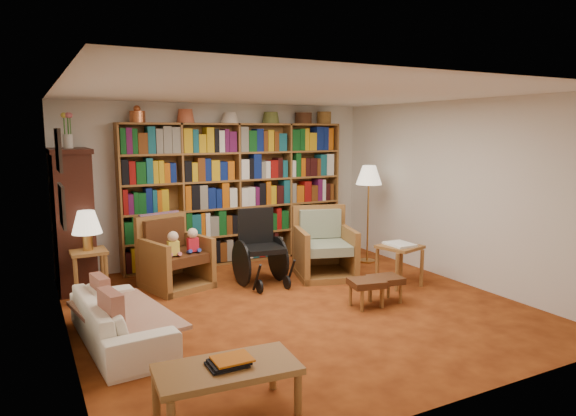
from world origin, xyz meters
TOP-DOWN VIEW (x-y plane):
  - floor at (0.00, 0.00)m, footprint 5.00×5.00m
  - ceiling at (0.00, 0.00)m, footprint 5.00×5.00m
  - wall_back at (0.00, 2.50)m, footprint 5.00×0.00m
  - wall_front at (0.00, -2.50)m, footprint 5.00×0.00m
  - wall_left at (-2.50, 0.00)m, footprint 0.00×5.00m
  - wall_right at (2.50, 0.00)m, footprint 0.00×5.00m
  - bookshelf at (0.20, 2.33)m, footprint 3.60×0.30m
  - curio_cabinet at (-2.25, 2.00)m, footprint 0.50×0.95m
  - framed_pictures at (-2.48, 0.30)m, footprint 0.03×0.52m
  - sofa at (-2.05, -0.15)m, footprint 1.73×0.79m
  - sofa_throw at (-2.00, -0.15)m, footprint 0.98×1.51m
  - cushion_left at (-2.18, 0.20)m, footprint 0.17×0.36m
  - cushion_right at (-2.18, -0.50)m, footprint 0.19×0.40m
  - side_table_lamp at (-2.15, 1.41)m, footprint 0.43×0.43m
  - table_lamp at (-2.15, 1.41)m, footprint 0.36×0.36m
  - armchair_leather at (-1.07, 1.50)m, footprint 0.99×1.00m
  - armchair_sage at (0.96, 1.01)m, footprint 1.02×1.03m
  - wheelchair at (0.02, 1.06)m, footprint 0.59×0.82m
  - floor_lamp at (2.02, 1.33)m, footprint 0.41×0.41m
  - side_table_papers at (1.66, 0.11)m, footprint 0.61×0.61m
  - footstool_a at (0.74, -0.41)m, footprint 0.45×0.41m
  - footstool_b at (1.03, -0.38)m, footprint 0.42×0.37m
  - coffee_table at (-1.58, -1.87)m, footprint 1.07×0.60m

SIDE VIEW (x-z plane):
  - floor at x=0.00m, z-range 0.00..0.00m
  - sofa at x=-2.05m, z-range 0.00..0.49m
  - footstool_b at x=1.03m, z-range 0.10..0.43m
  - footstool_a at x=0.74m, z-range 0.11..0.44m
  - sofa_throw at x=-2.00m, z-range 0.28..0.32m
  - coffee_table at x=-1.58m, z-range 0.12..0.57m
  - armchair_sage at x=0.96m, z-range -0.12..0.87m
  - armchair_leather at x=-1.07m, z-range -0.09..0.88m
  - cushion_left at x=-2.18m, z-range 0.28..0.62m
  - cushion_right at x=-2.18m, z-range 0.26..0.64m
  - side_table_papers at x=1.66m, z-range 0.17..0.75m
  - side_table_lamp at x=-2.15m, z-range 0.15..0.78m
  - wheelchair at x=0.02m, z-range -0.05..0.98m
  - curio_cabinet at x=-2.25m, z-range -0.25..2.15m
  - table_lamp at x=-2.15m, z-range 0.72..1.21m
  - bookshelf at x=0.20m, z-range -0.04..2.38m
  - wall_back at x=0.00m, z-range -1.25..3.75m
  - wall_front at x=0.00m, z-range -1.25..3.75m
  - wall_left at x=-2.50m, z-range -1.25..3.75m
  - wall_right at x=2.50m, z-range -1.25..3.75m
  - floor_lamp at x=2.02m, z-range 0.56..2.11m
  - framed_pictures at x=-2.48m, z-range 1.14..2.11m
  - ceiling at x=0.00m, z-range 2.50..2.50m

